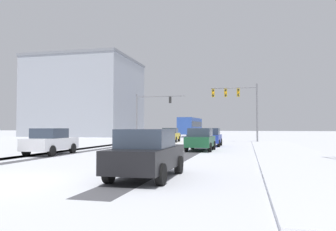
{
  "coord_description": "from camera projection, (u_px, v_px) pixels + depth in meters",
  "views": [
    {
      "loc": [
        7.25,
        -8.53,
        1.68
      ],
      "look_at": [
        0.0,
        21.71,
        2.8
      ],
      "focal_mm": 35.29,
      "sensor_mm": 36.0,
      "label": 1
    }
  ],
  "objects": [
    {
      "name": "ground_plane",
      "position": [
        0.0,
        183.0,
        9.92
      ],
      "size": [
        300.0,
        300.0,
        0.0
      ],
      "primitive_type": "plane",
      "color": "silver"
    },
    {
      "name": "wheel_track_right_lane",
      "position": [
        197.0,
        150.0,
        24.13
      ],
      "size": [
        1.13,
        34.12,
        0.01
      ],
      "primitive_type": "cube",
      "color": "#4C4C51",
      "rests_on": "ground"
    },
    {
      "name": "car_blue_second",
      "position": [
        211.0,
        137.0,
        29.47
      ],
      "size": [
        1.85,
        4.11,
        1.62
      ],
      "color": "#233899",
      "rests_on": "ground"
    },
    {
      "name": "office_building_far_left_block",
      "position": [
        86.0,
        98.0,
        64.82
      ],
      "size": [
        18.8,
        17.12,
        14.94
      ],
      "color": "#9399A3",
      "rests_on": "ground"
    },
    {
      "name": "wheel_track_oncoming",
      "position": [
        85.0,
        148.0,
        26.23
      ],
      "size": [
        1.11,
        34.12,
        0.01
      ],
      "primitive_type": "cube",
      "color": "#4C4C51",
      "rests_on": "ground"
    },
    {
      "name": "wheel_track_center",
      "position": [
        84.0,
        148.0,
        26.25
      ],
      "size": [
        1.04,
        34.12,
        0.01
      ],
      "primitive_type": "cube",
      "color": "#4C4C51",
      "rests_on": "ground"
    },
    {
      "name": "bus_oncoming",
      "position": [
        190.0,
        126.0,
        59.92
      ],
      "size": [
        2.87,
        11.06,
        3.38
      ],
      "color": "#284793",
      "rests_on": "ground"
    },
    {
      "name": "car_yellow_cab_lead",
      "position": [
        170.0,
        135.0,
        37.94
      ],
      "size": [
        2.02,
        4.19,
        1.62
      ],
      "color": "yellow",
      "rests_on": "ground"
    },
    {
      "name": "car_white_fourth",
      "position": [
        51.0,
        141.0,
        20.3
      ],
      "size": [
        1.98,
        4.18,
        1.62
      ],
      "color": "silver",
      "rests_on": "ground"
    },
    {
      "name": "wheel_track_left_lane",
      "position": [
        103.0,
        149.0,
        25.87
      ],
      "size": [
        0.74,
        34.12,
        0.01
      ],
      "primitive_type": "cube",
      "color": "#4C4C51",
      "rests_on": "ground"
    },
    {
      "name": "sidewalk_kerb_right",
      "position": [
        287.0,
        153.0,
        21.21
      ],
      "size": [
        4.0,
        34.12,
        0.12
      ],
      "primitive_type": "cube",
      "color": "white",
      "rests_on": "ground"
    },
    {
      "name": "traffic_signal_far_left",
      "position": [
        150.0,
        108.0,
        47.42
      ],
      "size": [
        7.31,
        0.51,
        6.5
      ],
      "color": "slate",
      "rests_on": "ground"
    },
    {
      "name": "traffic_signal_near_right",
      "position": [
        238.0,
        100.0,
        36.66
      ],
      "size": [
        5.13,
        0.68,
        6.5
      ],
      "color": "slate",
      "rests_on": "ground"
    },
    {
      "name": "car_dark_green_third",
      "position": [
        201.0,
        139.0,
        23.74
      ],
      "size": [
        1.86,
        4.11,
        1.62
      ],
      "color": "#194C2D",
      "rests_on": "ground"
    },
    {
      "name": "car_black_fifth",
      "position": [
        147.0,
        153.0,
        10.92
      ],
      "size": [
        1.84,
        4.1,
        1.62
      ],
      "color": "black",
      "rests_on": "ground"
    }
  ]
}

